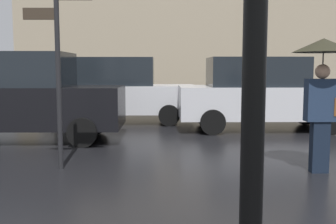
{
  "coord_description": "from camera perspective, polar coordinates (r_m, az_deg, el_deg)",
  "views": [
    {
      "loc": [
        -0.87,
        -2.1,
        1.63
      ],
      "look_at": [
        -0.78,
        4.08,
        0.95
      ],
      "focal_mm": 42.87,
      "sensor_mm": 36.0,
      "label": 1
    }
  ],
  "objects": [
    {
      "name": "parked_car_distant",
      "position": [
        9.57,
        -19.68,
        2.07
      ],
      "size": [
        4.24,
        1.89,
        1.98
      ],
      "rotation": [
        0.0,
        0.0,
        3.1
      ],
      "color": "black",
      "rests_on": "ground"
    },
    {
      "name": "street_signpost",
      "position": [
        6.62,
        -15.35,
        7.79
      ],
      "size": [
        1.08,
        0.08,
        3.02
      ],
      "color": "black",
      "rests_on": "ground"
    },
    {
      "name": "parked_car_right",
      "position": [
        12.15,
        -7.2,
        3.09
      ],
      "size": [
        4.51,
        1.83,
        1.94
      ],
      "rotation": [
        0.0,
        0.0,
        2.96
      ],
      "color": "silver",
      "rests_on": "ground"
    },
    {
      "name": "pedestrian_with_umbrella",
      "position": [
        6.61,
        21.16,
        5.3
      ],
      "size": [
        0.94,
        0.94,
        2.08
      ],
      "rotation": [
        0.0,
        0.0,
        0.84
      ],
      "color": "black",
      "rests_on": "ground"
    },
    {
      "name": "parked_car_left",
      "position": [
        10.92,
        13.1,
        2.6
      ],
      "size": [
        4.48,
        1.92,
        1.91
      ],
      "rotation": [
        0.0,
        0.0,
        3.44
      ],
      "color": "silver",
      "rests_on": "ground"
    }
  ]
}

